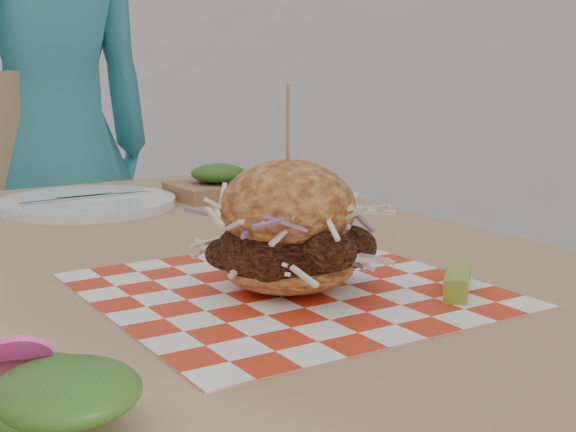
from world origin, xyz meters
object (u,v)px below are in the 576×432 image
patio_chair (5,259)px  diner (53,149)px  patio_table (190,320)px  sandwich (288,234)px

patio_chair → diner: bearing=38.1°
patio_table → patio_chair: patio_chair is taller
patio_chair → sandwich: sandwich is taller
diner → patio_table: diner is taller
patio_table → sandwich: size_ratio=6.03×
patio_table → sandwich: (0.02, -0.19, 0.14)m
patio_table → sandwich: bearing=-83.9°
patio_chair → patio_table: bearing=-93.6°
sandwich → patio_chair: bearing=91.4°
patio_table → diner: bearing=81.9°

